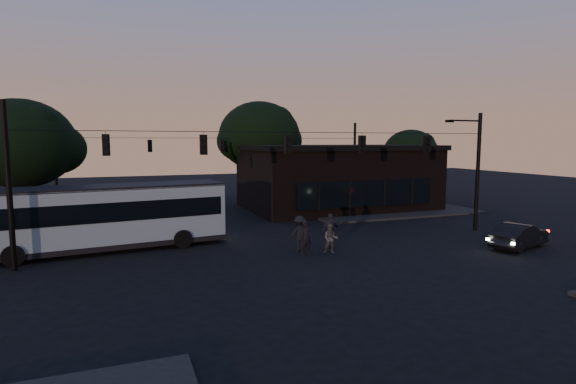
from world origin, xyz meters
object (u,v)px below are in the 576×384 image
object	(u,v)px
bus	(107,214)
car	(519,236)
pedestrian_d	(300,234)
pedestrian_c	(331,231)
pedestrian_b	(331,239)
building	(336,177)
pedestrian_a	(306,238)

from	to	relation	value
bus	car	distance (m)	22.01
car	pedestrian_d	xyz separation A→B (m)	(-11.32, 3.59, 0.25)
pedestrian_c	pedestrian_b	bearing A→B (deg)	62.12
car	pedestrian_c	bearing A→B (deg)	52.77
building	pedestrian_d	world-z (taller)	building
building	car	world-z (taller)	building
building	pedestrian_a	bearing A→B (deg)	-122.16
pedestrian_a	pedestrian_d	distance (m)	0.91
bus	pedestrian_b	xyz separation A→B (m)	(10.66, -4.85, -1.16)
building	pedestrian_c	world-z (taller)	building
pedestrian_b	building	bearing A→B (deg)	88.68
bus	pedestrian_c	bearing A→B (deg)	-26.11
pedestrian_a	pedestrian_c	world-z (taller)	pedestrian_c
car	bus	bearing A→B (deg)	52.90
bus	car	xyz separation A→B (m)	(20.70, -7.36, -1.25)
bus	pedestrian_a	distance (m)	10.51
building	car	bearing A→B (deg)	-81.37
pedestrian_a	pedestrian_d	size ratio (longest dim) A/B	0.96
car	pedestrian_b	bearing A→B (deg)	58.44
building	bus	bearing A→B (deg)	-152.80
pedestrian_b	pedestrian_c	bearing A→B (deg)	90.54
pedestrian_c	pedestrian_d	bearing A→B (deg)	-7.03
building	pedestrian_a	world-z (taller)	building
pedestrian_a	pedestrian_b	distance (m)	1.32
bus	pedestrian_a	xyz separation A→B (m)	(9.35, -4.68, -1.04)
building	bus	world-z (taller)	building
pedestrian_d	bus	bearing A→B (deg)	-21.16
pedestrian_b	bus	bearing A→B (deg)	-177.91
pedestrian_b	pedestrian_c	world-z (taller)	pedestrian_c
bus	pedestrian_d	world-z (taller)	bus
car	pedestrian_b	world-z (taller)	pedestrian_b
bus	pedestrian_d	size ratio (longest dim) A/B	6.70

